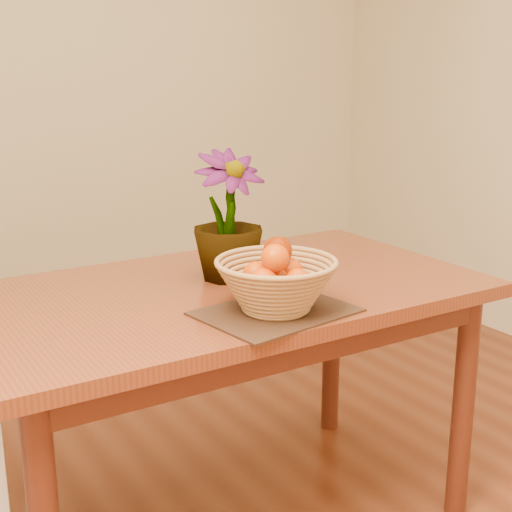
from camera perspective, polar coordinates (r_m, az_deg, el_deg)
wall_back at (r=3.71m, az=-17.84°, el=14.43°), size 4.00×0.02×2.70m
table at (r=2.00m, az=-2.27°, el=-4.79°), size 1.40×0.80×0.75m
placemat at (r=1.75m, az=1.60°, el=-4.48°), size 0.40×0.32×0.01m
wicker_basket at (r=1.74m, az=1.62°, el=-2.51°), size 0.30×0.30×0.12m
orange_pile at (r=1.73m, az=1.64°, el=-0.92°), size 0.18×0.17×0.13m
potted_plant at (r=1.99m, az=-2.26°, el=3.23°), size 0.21×0.21×0.36m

